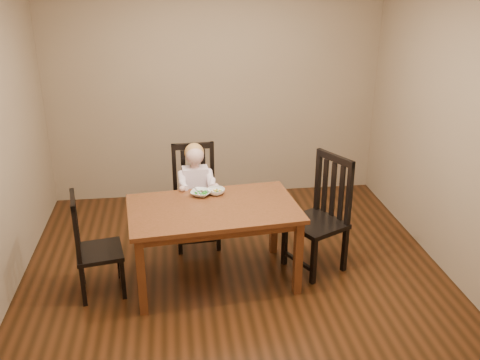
{
  "coord_description": "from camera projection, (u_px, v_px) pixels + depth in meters",
  "views": [
    {
      "loc": [
        -0.51,
        -4.31,
        2.75
      ],
      "look_at": [
        0.08,
        0.25,
        0.88
      ],
      "focal_mm": 40.0,
      "sensor_mm": 36.0,
      "label": 1
    }
  ],
  "objects": [
    {
      "name": "chair_right",
      "position": [
        321.0,
        216.0,
        5.04
      ],
      "size": [
        0.63,
        0.64,
        1.12
      ],
      "rotation": [
        0.0,
        0.0,
        2.05
      ],
      "color": "black",
      "rests_on": "room"
    },
    {
      "name": "room",
      "position": [
        235.0,
        140.0,
        4.55
      ],
      "size": [
        4.01,
        4.01,
        2.71
      ],
      "color": "#42200E",
      "rests_on": "ground"
    },
    {
      "name": "chair_left",
      "position": [
        93.0,
        247.0,
        4.65
      ],
      "size": [
        0.46,
        0.47,
        0.95
      ],
      "rotation": [
        0.0,
        0.0,
        -1.39
      ],
      "color": "black",
      "rests_on": "room"
    },
    {
      "name": "toddler",
      "position": [
        196.0,
        186.0,
        5.41
      ],
      "size": [
        0.37,
        0.45,
        0.59
      ],
      "primitive_type": null,
      "rotation": [
        0.0,
        0.0,
        3.2
      ],
      "color": "silver",
      "rests_on": "chair_child"
    },
    {
      "name": "fork",
      "position": [
        197.0,
        192.0,
        4.92
      ],
      "size": [
        0.06,
        0.11,
        0.05
      ],
      "rotation": [
        0.0,
        0.0,
        0.39
      ],
      "color": "silver",
      "rests_on": "bowl_peas"
    },
    {
      "name": "chair_child",
      "position": [
        196.0,
        198.0,
        5.51
      ],
      "size": [
        0.48,
        0.46,
        1.05
      ],
      "rotation": [
        0.0,
        0.0,
        3.2
      ],
      "color": "black",
      "rests_on": "room"
    },
    {
      "name": "dining_table",
      "position": [
        213.0,
        216.0,
        4.76
      ],
      "size": [
        1.57,
        1.04,
        0.75
      ],
      "rotation": [
        0.0,
        0.0,
        0.1
      ],
      "color": "#492B11",
      "rests_on": "room"
    },
    {
      "name": "bowl_peas",
      "position": [
        201.0,
        193.0,
        4.95
      ],
      "size": [
        0.24,
        0.24,
        0.05
      ],
      "primitive_type": "imported",
      "rotation": [
        0.0,
        0.0,
        -0.41
      ],
      "color": "white",
      "rests_on": "dining_table"
    },
    {
      "name": "bowl_veg",
      "position": [
        216.0,
        191.0,
        4.98
      ],
      "size": [
        0.18,
        0.18,
        0.05
      ],
      "primitive_type": "imported",
      "rotation": [
        0.0,
        0.0,
        -0.12
      ],
      "color": "white",
      "rests_on": "dining_table"
    }
  ]
}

